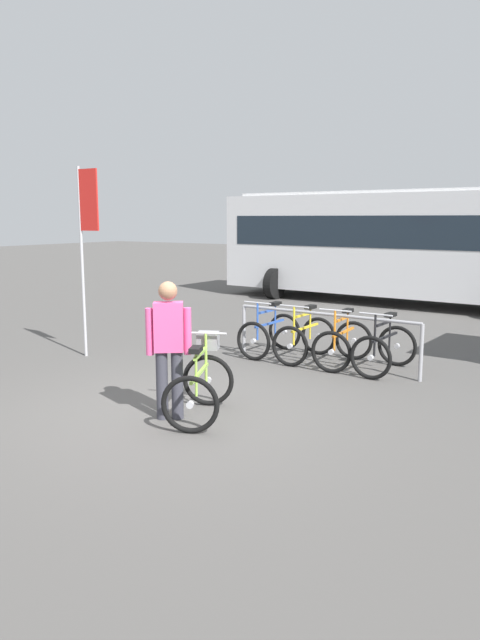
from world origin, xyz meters
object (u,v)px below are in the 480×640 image
(featured_bicycle, at_px, (201,380))
(racked_bike_orange, at_px, (343,344))
(racked_bike_blue, at_px, (270,334))
(person_with_featured_bike, at_px, (169,344))
(racked_bike_black, at_px, (384,349))
(bus_distant, at_px, (399,241))
(racked_bike_yellow, at_px, (305,339))
(banner_flag, at_px, (86,226))

(featured_bicycle, bearing_deg, racked_bike_orange, 82.57)
(racked_bike_blue, height_order, person_with_featured_bike, person_with_featured_bike)
(racked_bike_black, height_order, bus_distant, bus_distant)
(racked_bike_yellow, distance_m, bus_distant, 7.77)
(banner_flag, bearing_deg, racked_bike_blue, 35.99)
(racked_bike_yellow, height_order, racked_bike_black, same)
(racked_bike_yellow, height_order, banner_flag, banner_flag)
(bus_distant, bearing_deg, racked_bike_blue, -87.80)
(racked_bike_yellow, bearing_deg, person_with_featured_bike, -89.69)
(racked_bike_yellow, relative_size, featured_bicycle, 0.88)
(racked_bike_orange, distance_m, racked_bike_black, 0.70)
(featured_bicycle, bearing_deg, racked_bike_blue, 106.50)
(racked_bike_orange, height_order, bus_distant, bus_distant)
(racked_bike_black, distance_m, featured_bicycle, 3.40)
(racked_bike_blue, relative_size, bus_distant, 0.11)
(featured_bicycle, distance_m, banner_flag, 4.17)
(bus_distant, xyz_separation_m, banner_flag, (-2.20, -9.36, 0.49))
(racked_bike_blue, distance_m, racked_bike_yellow, 0.70)
(racked_bike_blue, height_order, racked_bike_yellow, same)
(racked_bike_orange, distance_m, featured_bicycle, 3.27)
(racked_bike_blue, relative_size, racked_bike_black, 0.98)
(person_with_featured_bike, xyz_separation_m, bus_distant, (-1.01, 11.12, 0.83))
(racked_bike_blue, relative_size, banner_flag, 0.34)
(banner_flag, bearing_deg, racked_bike_orange, 24.19)
(featured_bicycle, bearing_deg, banner_flag, 156.71)
(racked_bike_blue, distance_m, featured_bicycle, 3.44)
(racked_bike_blue, bearing_deg, racked_bike_orange, -2.50)
(racked_bike_black, bearing_deg, racked_bike_orange, 177.50)
(racked_bike_blue, bearing_deg, featured_bicycle, -73.50)
(person_with_featured_bike, distance_m, banner_flag, 3.89)
(racked_bike_blue, height_order, banner_flag, banner_flag)
(racked_bike_yellow, bearing_deg, racked_bike_black, -2.50)
(racked_bike_orange, distance_m, banner_flag, 4.65)
(banner_flag, bearing_deg, featured_bicycle, -23.29)
(person_with_featured_bike, relative_size, bus_distant, 0.16)
(racked_bike_blue, bearing_deg, racked_bike_black, -2.50)
(racked_bike_blue, distance_m, person_with_featured_bike, 3.68)
(bus_distant, relative_size, banner_flag, 3.16)
(racked_bike_orange, bearing_deg, racked_bike_yellow, 177.50)
(featured_bicycle, xyz_separation_m, banner_flag, (-3.46, 1.49, 1.78))
(banner_flag, bearing_deg, racked_bike_black, 20.51)
(person_with_featured_bike, height_order, banner_flag, banner_flag)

